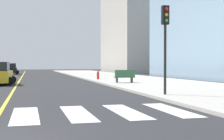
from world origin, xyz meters
TOP-DOWN VIEW (x-y plane):
  - sidewalk_kerb_east at (12.20, 20.00)m, footprint 10.00×120.00m
  - lane_divider_paint at (0.00, 40.00)m, footprint 0.16×80.00m
  - parking_garage_concrete at (28.30, 64.52)m, footprint 18.00×24.00m
  - car_black_nearest at (-2.09, 52.61)m, footprint 2.79×4.40m
  - traffic_light_near_corner at (8.07, 8.56)m, footprint 0.36×0.41m
  - park_bench at (9.15, 19.89)m, footprint 1.82×0.62m
  - fire_hydrant at (8.20, 26.76)m, footprint 0.26×0.26m

SIDE VIEW (x-z plane):
  - lane_divider_paint at x=0.00m, z-range 0.00..0.01m
  - sidewalk_kerb_east at x=12.20m, z-range 0.00..0.15m
  - fire_hydrant at x=8.20m, z-range 0.13..1.02m
  - park_bench at x=9.15m, z-range 0.13..1.25m
  - car_black_nearest at x=-2.09m, z-range -0.06..1.88m
  - traffic_light_near_corner at x=8.07m, z-range 1.11..5.84m
  - parking_garage_concrete at x=28.30m, z-range 0.00..24.49m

